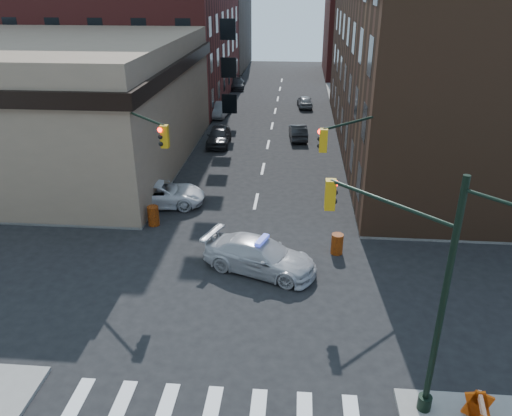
% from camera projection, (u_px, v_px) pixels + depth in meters
% --- Properties ---
extents(ground, '(140.00, 140.00, 0.00)m').
position_uv_depth(ground, '(237.00, 291.00, 22.31)').
color(ground, black).
rests_on(ground, ground).
extents(sidewalk_nw, '(34.00, 54.50, 0.15)m').
position_uv_depth(sidewalk_nw, '(62.00, 109.00, 53.74)').
color(sidewalk_nw, gray).
rests_on(sidewalk_nw, ground).
extents(sidewalk_ne, '(34.00, 54.50, 0.15)m').
position_uv_depth(sidewalk_ne, '(503.00, 118.00, 50.17)').
color(sidewalk_ne, gray).
rests_on(sidewalk_ne, ground).
extents(bank_building, '(22.00, 22.00, 9.00)m').
position_uv_depth(bank_building, '(34.00, 102.00, 36.71)').
color(bank_building, '#877058').
rests_on(bank_building, ground).
extents(commercial_row_ne, '(14.00, 34.00, 14.00)m').
position_uv_depth(commercial_row_ne, '(436.00, 60.00, 38.78)').
color(commercial_row_ne, '#492E1D').
rests_on(commercial_row_ne, ground).
extents(filler_nw, '(20.00, 18.00, 16.00)m').
position_uv_depth(filler_nw, '(181.00, 14.00, 76.41)').
color(filler_nw, brown).
rests_on(filler_nw, ground).
extents(filler_ne, '(16.00, 16.00, 12.00)m').
position_uv_depth(filler_ne, '(382.00, 32.00, 71.29)').
color(filler_ne, maroon).
rests_on(filler_ne, ground).
extents(signal_pole_se, '(5.40, 5.27, 8.00)m').
position_uv_depth(signal_pole_se, '(412.00, 276.00, 14.91)').
color(signal_pole_se, black).
rests_on(signal_pole_se, sidewalk_se).
extents(signal_pole_nw, '(3.58, 3.67, 8.00)m').
position_uv_depth(signal_pole_nw, '(136.00, 157.00, 25.80)').
color(signal_pole_nw, black).
rests_on(signal_pole_nw, sidewalk_nw).
extents(signal_pole_ne, '(3.67, 3.58, 8.00)m').
position_uv_depth(signal_pole_ne, '(364.00, 163.00, 24.90)').
color(signal_pole_ne, black).
rests_on(signal_pole_ne, sidewalk_ne).
extents(tree_ne_near, '(3.00, 3.00, 4.85)m').
position_uv_depth(tree_ne_near, '(356.00, 95.00, 43.84)').
color(tree_ne_near, black).
rests_on(tree_ne_near, sidewalk_ne).
extents(tree_ne_far, '(3.00, 3.00, 4.85)m').
position_uv_depth(tree_ne_far, '(349.00, 79.00, 51.09)').
color(tree_ne_far, black).
rests_on(tree_ne_far, sidewalk_ne).
extents(police_car, '(5.93, 3.99, 1.60)m').
position_uv_depth(police_car, '(260.00, 256.00, 23.60)').
color(police_car, '#BCBBC0').
rests_on(police_car, ground).
extents(pickup, '(5.67, 3.14, 1.50)m').
position_uv_depth(pickup, '(160.00, 194.00, 30.56)').
color(pickup, white).
rests_on(pickup, ground).
extents(parked_car_wnear, '(1.96, 4.57, 1.54)m').
position_uv_depth(parked_car_wnear, '(219.00, 136.00, 41.91)').
color(parked_car_wnear, black).
rests_on(parked_car_wnear, ground).
extents(parked_car_wfar, '(1.92, 4.44, 1.42)m').
position_uv_depth(parked_car_wfar, '(220.00, 110.00, 50.72)').
color(parked_car_wfar, gray).
rests_on(parked_car_wfar, ground).
extents(parked_car_wdeep, '(2.25, 4.75, 1.34)m').
position_uv_depth(parked_car_wdeep, '(237.00, 83.00, 63.77)').
color(parked_car_wdeep, black).
rests_on(parked_car_wdeep, ground).
extents(parked_car_enear, '(1.76, 4.08, 1.31)m').
position_uv_depth(parked_car_enear, '(298.00, 132.00, 43.45)').
color(parked_car_enear, black).
rests_on(parked_car_enear, ground).
extents(parked_car_efar, '(1.84, 3.87, 1.28)m').
position_uv_depth(parked_car_efar, '(305.00, 101.00, 54.44)').
color(parked_car_efar, gray).
rests_on(parked_car_efar, ground).
extents(pedestrian_a, '(0.70, 0.46, 1.89)m').
position_uv_depth(pedestrian_a, '(86.00, 188.00, 30.50)').
color(pedestrian_a, black).
rests_on(pedestrian_a, sidewalk_nw).
extents(pedestrian_b, '(1.08, 0.98, 1.82)m').
position_uv_depth(pedestrian_b, '(52.00, 200.00, 28.90)').
color(pedestrian_b, black).
rests_on(pedestrian_b, sidewalk_nw).
extents(pedestrian_c, '(1.21, 0.95, 1.91)m').
position_uv_depth(pedestrian_c, '(37.00, 192.00, 29.90)').
color(pedestrian_c, '#202931').
rests_on(pedestrian_c, sidewalk_nw).
extents(barrel_road, '(0.62, 0.62, 1.07)m').
position_uv_depth(barrel_road, '(337.00, 244.00, 25.19)').
color(barrel_road, '#D9520A').
rests_on(barrel_road, ground).
extents(barrel_bank, '(0.83, 0.83, 1.13)m').
position_uv_depth(barrel_bank, '(153.00, 216.00, 28.14)').
color(barrel_bank, orange).
rests_on(barrel_bank, ground).
extents(barricade_nw_a, '(1.27, 0.76, 0.90)m').
position_uv_depth(barricade_nw_a, '(118.00, 207.00, 29.12)').
color(barricade_nw_a, '#D03F09').
rests_on(barricade_nw_a, sidewalk_nw).
extents(barricade_nw_b, '(1.29, 0.70, 0.94)m').
position_uv_depth(barricade_nw_b, '(102.00, 200.00, 30.01)').
color(barricade_nw_b, '#E25E0A').
rests_on(barricade_nw_b, sidewalk_nw).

